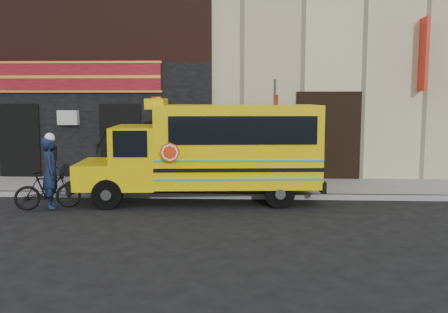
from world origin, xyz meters
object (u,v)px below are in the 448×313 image
object	(u,v)px
sign_pole	(275,135)
bicycle	(48,190)
cyclist	(51,174)
school_bus	(213,149)

from	to	relation	value
sign_pole	bicycle	bearing A→B (deg)	-167.00
sign_pole	cyclist	distance (m)	6.18
school_bus	sign_pole	bearing A→B (deg)	5.37
school_bus	sign_pole	distance (m)	1.79
sign_pole	cyclist	world-z (taller)	sign_pole
school_bus	sign_pole	size ratio (longest dim) A/B	2.03
bicycle	cyclist	world-z (taller)	cyclist
bicycle	school_bus	bearing A→B (deg)	-98.14
school_bus	bicycle	xyz separation A→B (m)	(-4.32, -1.24, -1.00)
school_bus	sign_pole	world-z (taller)	sign_pole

